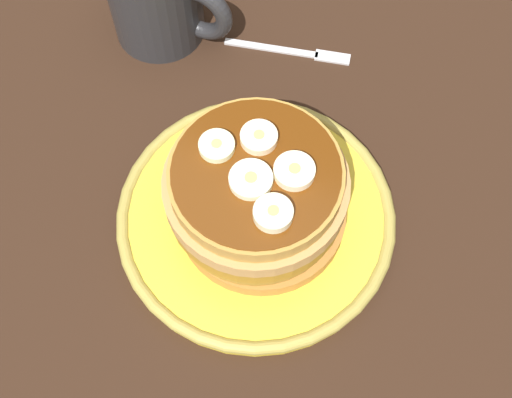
{
  "coord_description": "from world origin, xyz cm",
  "views": [
    {
      "loc": [
        9.45,
        -22.31,
        53.54
      ],
      "look_at": [
        0.0,
        0.0,
        4.64
      ],
      "focal_mm": 46.93,
      "sensor_mm": 36.0,
      "label": 1
    }
  ],
  "objects_px": {
    "pancake_stack": "(258,193)",
    "banana_slice_1": "(217,146)",
    "plate": "(256,217)",
    "banana_slice_4": "(259,138)",
    "fork": "(297,51)",
    "banana_slice_0": "(248,179)",
    "banana_slice_3": "(273,214)",
    "banana_slice_2": "(294,171)"
  },
  "relations": [
    {
      "from": "pancake_stack",
      "to": "banana_slice_0",
      "type": "relative_size",
      "value": 4.63
    },
    {
      "from": "plate",
      "to": "banana_slice_4",
      "type": "relative_size",
      "value": 8.26
    },
    {
      "from": "banana_slice_2",
      "to": "banana_slice_4",
      "type": "bearing_deg",
      "value": 154.82
    },
    {
      "from": "pancake_stack",
      "to": "plate",
      "type": "bearing_deg",
      "value": -124.08
    },
    {
      "from": "banana_slice_3",
      "to": "banana_slice_4",
      "type": "height_order",
      "value": "same"
    },
    {
      "from": "banana_slice_1",
      "to": "pancake_stack",
      "type": "bearing_deg",
      "value": -8.05
    },
    {
      "from": "plate",
      "to": "banana_slice_4",
      "type": "bearing_deg",
      "value": 108.28
    },
    {
      "from": "fork",
      "to": "banana_slice_1",
      "type": "bearing_deg",
      "value": -90.0
    },
    {
      "from": "banana_slice_2",
      "to": "plate",
      "type": "bearing_deg",
      "value": -161.7
    },
    {
      "from": "plate",
      "to": "banana_slice_2",
      "type": "xyz_separation_m",
      "value": [
        0.03,
        0.01,
        0.09
      ]
    },
    {
      "from": "banana_slice_1",
      "to": "fork",
      "type": "xyz_separation_m",
      "value": [
        -0.0,
        0.18,
        -0.09
      ]
    },
    {
      "from": "banana_slice_2",
      "to": "fork",
      "type": "height_order",
      "value": "banana_slice_2"
    },
    {
      "from": "banana_slice_1",
      "to": "banana_slice_3",
      "type": "xyz_separation_m",
      "value": [
        0.06,
        -0.04,
        0.0
      ]
    },
    {
      "from": "banana_slice_0",
      "to": "banana_slice_1",
      "type": "xyz_separation_m",
      "value": [
        -0.03,
        0.02,
        0.0
      ]
    },
    {
      "from": "pancake_stack",
      "to": "banana_slice_1",
      "type": "distance_m",
      "value": 0.06
    },
    {
      "from": "pancake_stack",
      "to": "banana_slice_3",
      "type": "distance_m",
      "value": 0.06
    },
    {
      "from": "banana_slice_0",
      "to": "fork",
      "type": "distance_m",
      "value": 0.22
    },
    {
      "from": "banana_slice_3",
      "to": "banana_slice_4",
      "type": "xyz_separation_m",
      "value": [
        -0.03,
        0.06,
        -0.0
      ]
    },
    {
      "from": "plate",
      "to": "pancake_stack",
      "type": "bearing_deg",
      "value": 55.92
    },
    {
      "from": "pancake_stack",
      "to": "banana_slice_4",
      "type": "distance_m",
      "value": 0.05
    },
    {
      "from": "plate",
      "to": "banana_slice_0",
      "type": "xyz_separation_m",
      "value": [
        -0.0,
        -0.01,
        0.09
      ]
    },
    {
      "from": "banana_slice_4",
      "to": "fork",
      "type": "xyz_separation_m",
      "value": [
        -0.03,
        0.16,
        -0.09
      ]
    },
    {
      "from": "fork",
      "to": "banana_slice_0",
      "type": "bearing_deg",
      "value": -80.56
    },
    {
      "from": "pancake_stack",
      "to": "banana_slice_0",
      "type": "height_order",
      "value": "banana_slice_0"
    },
    {
      "from": "banana_slice_0",
      "to": "banana_slice_1",
      "type": "distance_m",
      "value": 0.04
    },
    {
      "from": "banana_slice_3",
      "to": "fork",
      "type": "height_order",
      "value": "banana_slice_3"
    },
    {
      "from": "banana_slice_4",
      "to": "fork",
      "type": "bearing_deg",
      "value": 99.41
    },
    {
      "from": "banana_slice_1",
      "to": "fork",
      "type": "relative_size",
      "value": 0.22
    },
    {
      "from": "banana_slice_3",
      "to": "fork",
      "type": "bearing_deg",
      "value": 105.77
    },
    {
      "from": "banana_slice_0",
      "to": "banana_slice_3",
      "type": "height_order",
      "value": "banana_slice_3"
    },
    {
      "from": "banana_slice_0",
      "to": "banana_slice_4",
      "type": "bearing_deg",
      "value": 99.55
    },
    {
      "from": "banana_slice_0",
      "to": "banana_slice_1",
      "type": "height_order",
      "value": "same"
    },
    {
      "from": "plate",
      "to": "banana_slice_2",
      "type": "relative_size",
      "value": 7.63
    },
    {
      "from": "plate",
      "to": "banana_slice_3",
      "type": "bearing_deg",
      "value": -48.65
    },
    {
      "from": "banana_slice_4",
      "to": "plate",
      "type": "bearing_deg",
      "value": -71.72
    },
    {
      "from": "banana_slice_1",
      "to": "banana_slice_4",
      "type": "height_order",
      "value": "banana_slice_4"
    },
    {
      "from": "banana_slice_2",
      "to": "fork",
      "type": "bearing_deg",
      "value": 109.32
    },
    {
      "from": "fork",
      "to": "pancake_stack",
      "type": "bearing_deg",
      "value": -78.94
    },
    {
      "from": "pancake_stack",
      "to": "banana_slice_4",
      "type": "height_order",
      "value": "banana_slice_4"
    },
    {
      "from": "banana_slice_1",
      "to": "banana_slice_2",
      "type": "distance_m",
      "value": 0.06
    },
    {
      "from": "banana_slice_2",
      "to": "banana_slice_4",
      "type": "xyz_separation_m",
      "value": [
        -0.04,
        0.02,
        -0.0
      ]
    },
    {
      "from": "banana_slice_3",
      "to": "banana_slice_2",
      "type": "bearing_deg",
      "value": 88.01
    }
  ]
}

